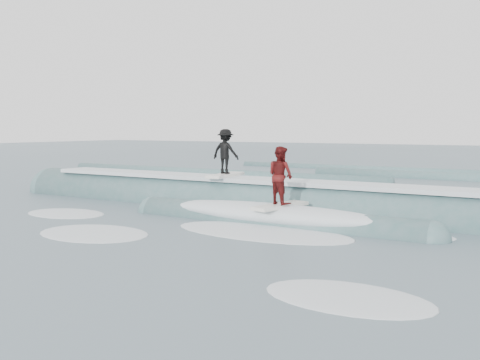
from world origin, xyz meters
The scene contains 6 objects.
ground centered at (0.00, 0.00, 0.00)m, with size 160.00×160.00×0.00m, color #40575E.
breaking_wave centered at (0.29, 3.00, 0.05)m, with size 22.55×3.79×2.03m.
surfer_black centered at (-1.20, 3.35, 1.89)m, with size 1.02×2.04×1.68m.
surfer_red centered at (2.08, 1.15, 1.34)m, with size 1.00×2.07×1.78m.
whitewater centered at (0.99, -1.16, 0.00)m, with size 13.97×7.54×0.10m.
far_swells centered at (0.06, 17.65, 0.00)m, with size 38.30×8.65×0.80m.
Camera 1 is at (8.95, -12.62, 2.81)m, focal length 40.00 mm.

